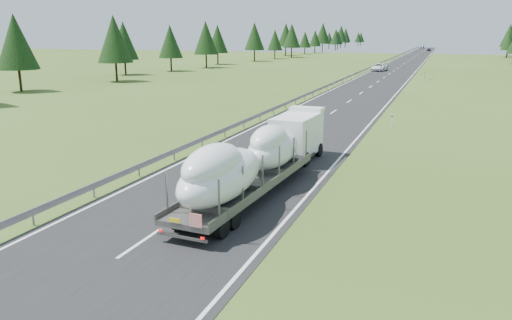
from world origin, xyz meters
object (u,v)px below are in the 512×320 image
(boat_truck, at_px, (259,155))
(distant_van, at_px, (379,67))
(distant_car_dark, at_px, (429,49))
(distant_car_blue, at_px, (422,47))
(highway_sign, at_px, (425,69))

(boat_truck, distance_m, distant_van, 89.64)
(boat_truck, relative_size, distant_van, 2.91)
(distant_van, distance_m, distant_car_dark, 139.06)
(distant_car_blue, bearing_deg, boat_truck, -93.72)
(boat_truck, height_order, distant_car_dark, boat_truck)
(distant_car_dark, bearing_deg, distant_van, -93.39)
(distant_car_blue, bearing_deg, distant_van, -94.80)
(highway_sign, distance_m, distant_car_blue, 204.63)
(boat_truck, bearing_deg, distant_car_dark, 89.90)
(highway_sign, distance_m, boat_truck, 72.24)
(boat_truck, bearing_deg, highway_sign, 85.91)
(distant_car_dark, bearing_deg, boat_truck, -91.25)
(boat_truck, height_order, distant_car_blue, boat_truck)
(distant_car_blue, bearing_deg, distant_car_dark, -88.61)
(distant_van, bearing_deg, highway_sign, -53.95)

